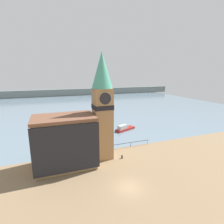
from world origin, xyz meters
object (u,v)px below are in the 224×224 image
Objects in this scene: clock_tower at (102,104)px; pier_building at (65,142)px; mooring_bollard_near at (122,157)px; boat_near at (124,128)px.

pier_building is at bearing -173.11° from clock_tower.
clock_tower is 1.90× the size of pier_building.
pier_building is 11.89m from mooring_bollard_near.
clock_tower is 2.98× the size of boat_near.
mooring_bollard_near is at bearing -137.86° from boat_near.
pier_building is 15.33× the size of mooring_bollard_near.
mooring_bollard_near is (3.45, -1.98, -10.80)m from clock_tower.
clock_tower is at bearing 150.16° from mooring_bollard_near.
mooring_bollard_near is at bearing -5.55° from pier_building.
boat_near is at bearing 38.93° from pier_building.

